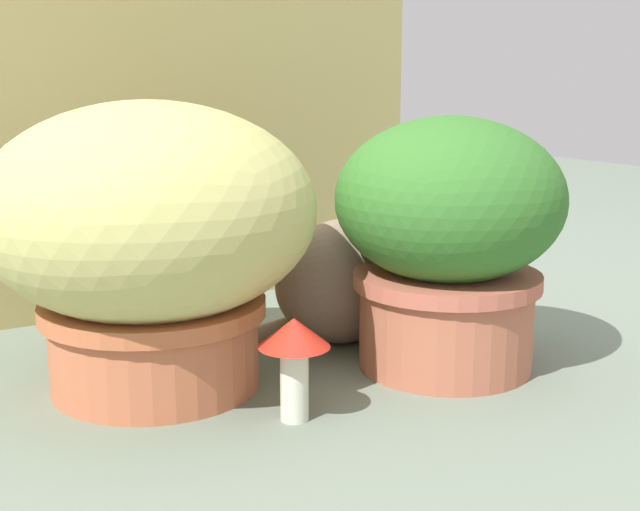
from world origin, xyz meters
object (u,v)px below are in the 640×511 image
at_px(leafy_planter, 448,234).
at_px(cat, 355,273).
at_px(grass_planter, 150,233).
at_px(mushroom_ornament_pink, 206,340).
at_px(mushroom_ornament_red, 294,347).

relative_size(leafy_planter, cat, 1.07).
bearing_deg(grass_planter, cat, 4.45).
bearing_deg(mushroom_ornament_pink, grass_planter, 130.08).
xyz_separation_m(leafy_planter, mushroom_ornament_red, (-0.31, -0.06, -0.11)).
bearing_deg(mushroom_ornament_pink, cat, 16.13).
distance_m(grass_planter, leafy_planter, 0.46).
relative_size(leafy_planter, mushroom_ornament_red, 2.78).
bearing_deg(mushroom_ornament_red, grass_planter, 117.48).
relative_size(cat, mushroom_ornament_red, 2.60).
relative_size(grass_planter, mushroom_ornament_pink, 4.32).
distance_m(grass_planter, cat, 0.40).
bearing_deg(leafy_planter, mushroom_ornament_pink, 165.84).
xyz_separation_m(grass_planter, mushroom_ornament_red, (0.11, -0.22, -0.13)).
distance_m(leafy_planter, mushroom_ornament_red, 0.34).
distance_m(cat, mushroom_ornament_red, 0.36).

